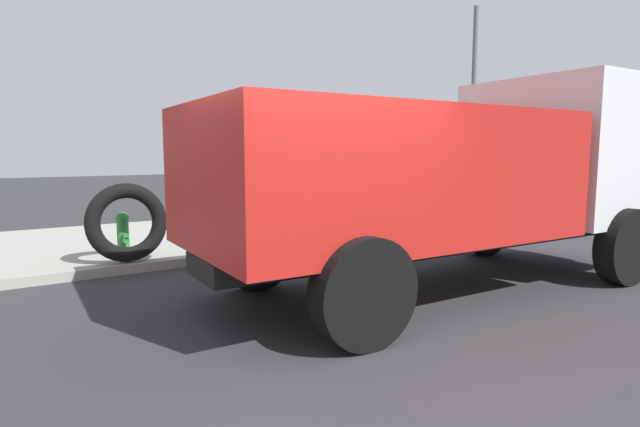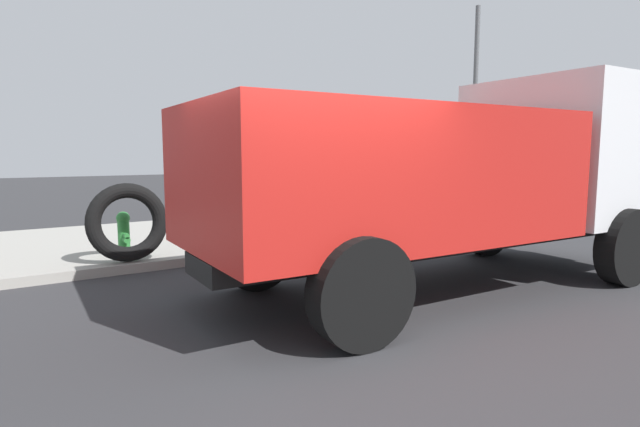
{
  "view_description": "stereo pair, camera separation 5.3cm",
  "coord_description": "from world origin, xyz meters",
  "px_view_note": "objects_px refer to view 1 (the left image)",
  "views": [
    {
      "loc": [
        -2.82,
        -4.04,
        1.88
      ],
      "look_at": [
        1.48,
        2.4,
        0.95
      ],
      "focal_mm": 28.43,
      "sensor_mm": 36.0,
      "label": 1
    },
    {
      "loc": [
        -2.77,
        -4.07,
        1.88
      ],
      "look_at": [
        1.48,
        2.4,
        0.95
      ],
      "focal_mm": 28.43,
      "sensor_mm": 36.0,
      "label": 2
    }
  ],
  "objects_px": {
    "fire_hydrant": "(123,232)",
    "dump_truck_red": "(456,172)",
    "loose_tire": "(127,223)",
    "street_light_pole": "(473,115)"
  },
  "relations": [
    {
      "from": "street_light_pole",
      "to": "fire_hydrant",
      "type": "bearing_deg",
      "value": 178.9
    },
    {
      "from": "dump_truck_red",
      "to": "loose_tire",
      "type": "bearing_deg",
      "value": 136.64
    },
    {
      "from": "fire_hydrant",
      "to": "dump_truck_red",
      "type": "height_order",
      "value": "dump_truck_red"
    },
    {
      "from": "fire_hydrant",
      "to": "street_light_pole",
      "type": "distance_m",
      "value": 8.82
    },
    {
      "from": "loose_tire",
      "to": "street_light_pole",
      "type": "bearing_deg",
      "value": 2.68
    },
    {
      "from": "fire_hydrant",
      "to": "loose_tire",
      "type": "xyz_separation_m",
      "value": [
        -0.06,
        -0.57,
        0.23
      ]
    },
    {
      "from": "loose_tire",
      "to": "street_light_pole",
      "type": "relative_size",
      "value": 0.23
    },
    {
      "from": "loose_tire",
      "to": "street_light_pole",
      "type": "height_order",
      "value": "street_light_pole"
    },
    {
      "from": "loose_tire",
      "to": "dump_truck_red",
      "type": "xyz_separation_m",
      "value": [
        3.64,
        -3.44,
        0.83
      ]
    },
    {
      "from": "fire_hydrant",
      "to": "dump_truck_red",
      "type": "distance_m",
      "value": 5.48
    }
  ]
}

